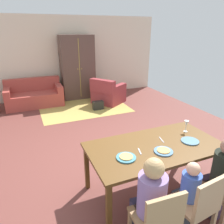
{
  "coord_description": "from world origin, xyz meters",
  "views": [
    {
      "loc": [
        -1.32,
        -3.4,
        2.26
      ],
      "look_at": [
        0.1,
        -0.07,
        0.85
      ],
      "focal_mm": 34.23,
      "sensor_mm": 36.0,
      "label": 1
    }
  ],
  "objects_px": {
    "plate_near_woman": "(190,141)",
    "person_woman": "(220,180)",
    "plate_near_man": "(126,158)",
    "handbag": "(98,105)",
    "dining_chair_man": "(158,219)",
    "dining_table": "(155,150)",
    "person_man": "(149,205)",
    "armoire": "(77,68)",
    "dining_chair_child": "(199,203)",
    "person_child": "(186,197)",
    "armchair": "(108,93)",
    "plate_near_child": "(163,151)",
    "wine_glass": "(186,124)",
    "couch": "(34,96)"
  },
  "relations": [
    {
      "from": "dining_chair_child",
      "to": "person_woman",
      "type": "relative_size",
      "value": 0.78
    },
    {
      "from": "person_man",
      "to": "armchair",
      "type": "relative_size",
      "value": 0.93
    },
    {
      "from": "person_man",
      "to": "armchair",
      "type": "xyz_separation_m",
      "value": [
        1.43,
        4.72,
        -0.19
      ]
    },
    {
      "from": "dining_table",
      "to": "dining_chair_child",
      "type": "height_order",
      "value": "dining_chair_child"
    },
    {
      "from": "person_child",
      "to": "person_woman",
      "type": "relative_size",
      "value": 0.83
    },
    {
      "from": "dining_table",
      "to": "person_child",
      "type": "distance_m",
      "value": 0.73
    },
    {
      "from": "wine_glass",
      "to": "person_man",
      "type": "xyz_separation_m",
      "value": [
        -1.19,
        -0.86,
        -0.38
      ]
    },
    {
      "from": "person_woman",
      "to": "armchair",
      "type": "height_order",
      "value": "person_woman"
    },
    {
      "from": "person_man",
      "to": "armoire",
      "type": "distance_m",
      "value": 5.76
    },
    {
      "from": "plate_near_man",
      "to": "dining_chair_child",
      "type": "distance_m",
      "value": 0.94
    },
    {
      "from": "plate_near_woman",
      "to": "armoire",
      "type": "distance_m",
      "value": 5.13
    },
    {
      "from": "person_man",
      "to": "dining_table",
      "type": "bearing_deg",
      "value": 52.78
    },
    {
      "from": "person_child",
      "to": "armchair",
      "type": "height_order",
      "value": "person_child"
    },
    {
      "from": "plate_near_child",
      "to": "wine_glass",
      "type": "height_order",
      "value": "wine_glass"
    },
    {
      "from": "plate_near_man",
      "to": "person_woman",
      "type": "distance_m",
      "value": 1.2
    },
    {
      "from": "person_child",
      "to": "armchair",
      "type": "distance_m",
      "value": 4.82
    },
    {
      "from": "dining_chair_child",
      "to": "couch",
      "type": "relative_size",
      "value": 0.52
    },
    {
      "from": "wine_glass",
      "to": "person_man",
      "type": "relative_size",
      "value": 0.17
    },
    {
      "from": "wine_glass",
      "to": "armoire",
      "type": "height_order",
      "value": "armoire"
    },
    {
      "from": "plate_near_woman",
      "to": "dining_chair_man",
      "type": "xyz_separation_m",
      "value": [
        -1.04,
        -0.75,
        -0.28
      ]
    },
    {
      "from": "dining_chair_man",
      "to": "person_woman",
      "type": "distance_m",
      "value": 1.05
    },
    {
      "from": "plate_near_man",
      "to": "plate_near_child",
      "type": "relative_size",
      "value": 1.0
    },
    {
      "from": "wine_glass",
      "to": "armoire",
      "type": "bearing_deg",
      "value": 95.54
    },
    {
      "from": "dining_chair_child",
      "to": "person_woman",
      "type": "bearing_deg",
      "value": 18.99
    },
    {
      "from": "dining_table",
      "to": "plate_near_man",
      "type": "height_order",
      "value": "plate_near_man"
    },
    {
      "from": "plate_near_child",
      "to": "couch",
      "type": "bearing_deg",
      "value": 104.75
    },
    {
      "from": "plate_near_woman",
      "to": "person_woman",
      "type": "relative_size",
      "value": 0.23
    },
    {
      "from": "plate_near_man",
      "to": "dining_chair_child",
      "type": "height_order",
      "value": "dining_chair_child"
    },
    {
      "from": "wine_glass",
      "to": "couch",
      "type": "relative_size",
      "value": 0.11
    },
    {
      "from": "person_man",
      "to": "dining_chair_man",
      "type": "bearing_deg",
      "value": -92.4
    },
    {
      "from": "armchair",
      "to": "handbag",
      "type": "xyz_separation_m",
      "value": [
        -0.51,
        -0.47,
        -0.19
      ]
    },
    {
      "from": "dining_chair_child",
      "to": "handbag",
      "type": "height_order",
      "value": "dining_chair_child"
    },
    {
      "from": "plate_near_woman",
      "to": "handbag",
      "type": "distance_m",
      "value": 3.74
    },
    {
      "from": "dining_table",
      "to": "dining_chair_child",
      "type": "relative_size",
      "value": 2.15
    },
    {
      "from": "dining_chair_child",
      "to": "person_woman",
      "type": "height_order",
      "value": "person_woman"
    },
    {
      "from": "person_woman",
      "to": "armoire",
      "type": "bearing_deg",
      "value": 93.13
    },
    {
      "from": "plate_near_man",
      "to": "plate_near_woman",
      "type": "distance_m",
      "value": 1.03
    },
    {
      "from": "dining_chair_child",
      "to": "person_child",
      "type": "distance_m",
      "value": 0.18
    },
    {
      "from": "person_man",
      "to": "person_child",
      "type": "distance_m",
      "value": 0.52
    },
    {
      "from": "dining_chair_man",
      "to": "person_woman",
      "type": "relative_size",
      "value": 0.78
    },
    {
      "from": "plate_near_child",
      "to": "person_child",
      "type": "height_order",
      "value": "person_child"
    },
    {
      "from": "person_child",
      "to": "armoire",
      "type": "distance_m",
      "value": 5.73
    },
    {
      "from": "handbag",
      "to": "person_man",
      "type": "bearing_deg",
      "value": -102.27
    },
    {
      "from": "plate_near_woman",
      "to": "person_child",
      "type": "height_order",
      "value": "person_child"
    },
    {
      "from": "plate_near_woman",
      "to": "handbag",
      "type": "relative_size",
      "value": 0.78
    },
    {
      "from": "plate_near_man",
      "to": "handbag",
      "type": "xyz_separation_m",
      "value": [
        0.93,
        3.7,
        -0.64
      ]
    },
    {
      "from": "dining_table",
      "to": "wine_glass",
      "type": "xyz_separation_m",
      "value": [
        0.67,
        0.18,
        0.2
      ]
    },
    {
      "from": "plate_near_child",
      "to": "wine_glass",
      "type": "bearing_deg",
      "value": 28.1
    },
    {
      "from": "armchair",
      "to": "armoire",
      "type": "relative_size",
      "value": 0.57
    },
    {
      "from": "wine_glass",
      "to": "plate_near_man",
      "type": "bearing_deg",
      "value": -165.84
    }
  ]
}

